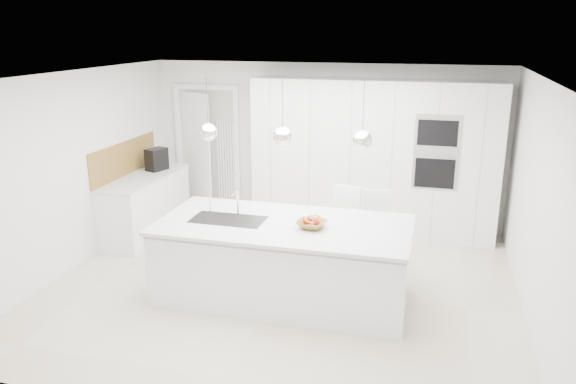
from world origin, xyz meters
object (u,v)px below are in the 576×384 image
(island_base, at_px, (283,263))
(bar_stool_left, at_px, (345,233))
(fruit_bowl, at_px, (312,224))
(espresso_machine, at_px, (157,159))
(bar_stool_right, at_px, (375,235))

(island_base, relative_size, bar_stool_left, 2.50)
(fruit_bowl, relative_size, espresso_machine, 0.95)
(island_base, height_order, bar_stool_right, bar_stool_right)
(fruit_bowl, bearing_deg, espresso_machine, 146.13)
(fruit_bowl, bearing_deg, island_base, 176.15)
(espresso_machine, bearing_deg, island_base, -17.96)
(fruit_bowl, distance_m, espresso_machine, 3.45)
(fruit_bowl, relative_size, bar_stool_left, 0.29)
(island_base, distance_m, fruit_bowl, 0.61)
(bar_stool_right, bearing_deg, espresso_machine, 155.07)
(bar_stool_left, relative_size, bar_stool_right, 1.05)
(fruit_bowl, height_order, espresso_machine, espresso_machine)
(island_base, bearing_deg, bar_stool_right, 44.56)
(espresso_machine, height_order, bar_stool_left, espresso_machine)
(island_base, bearing_deg, bar_stool_left, 54.78)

